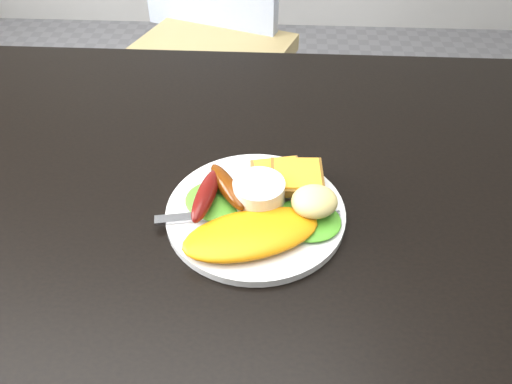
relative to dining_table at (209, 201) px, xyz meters
The scene contains 14 objects.
dining_table is the anchor object (origin of this frame).
dining_chair 0.99m from the dining_table, 99.14° to the left, with size 0.47×0.47×0.06m, color tan.
person 0.46m from the dining_table, 102.97° to the left, with size 0.56×0.38×1.56m, color navy.
plate 0.09m from the dining_table, 34.15° to the right, with size 0.23×0.23×0.01m, color white.
lettuce_left 0.05m from the dining_table, 63.40° to the right, with size 0.08×0.08×0.01m, color #308B1B.
lettuce_right 0.15m from the dining_table, 26.12° to the right, with size 0.08×0.07×0.01m, color #40961F.
omelette 0.12m from the dining_table, 56.16° to the right, with size 0.16×0.08×0.02m, color orange.
sausage_a 0.07m from the dining_table, 82.82° to the right, with size 0.02×0.10×0.02m, color #5D0502.
sausage_b 0.07m from the dining_table, 42.14° to the right, with size 0.02×0.09×0.02m, color #66300B.
ramekin 0.09m from the dining_table, 27.59° to the right, with size 0.06×0.06×0.04m, color white.
toast_a 0.10m from the dining_table, ahead, with size 0.07×0.07×0.01m, color olive.
toast_b 0.13m from the dining_table, ahead, with size 0.07×0.07×0.01m, color brown.
potato_salad 0.16m from the dining_table, 20.74° to the right, with size 0.06×0.05×0.03m, color #FAF4B0.
fork 0.07m from the dining_table, 64.34° to the right, with size 0.17×0.01×0.00m, color #ADAFB7.
Camera 1 is at (0.09, -0.49, 1.20)m, focal length 35.00 mm.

